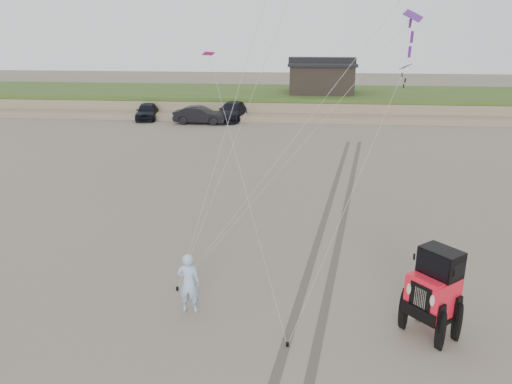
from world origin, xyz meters
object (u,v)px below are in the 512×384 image
jeep (431,302)px  man (189,283)px  cabin (321,77)px  truck_a (147,111)px  truck_b (200,115)px  truck_c (232,111)px

jeep → man: 6.61m
cabin → jeep: (2.00, -37.79, -2.26)m
cabin → truck_a: 16.99m
jeep → man: (-6.59, 0.52, -0.07)m
truck_a → truck_b: truck_b is taller
cabin → man: bearing=-97.0°
truck_a → man: man is taller
cabin → truck_c: 10.30m
truck_c → jeep: 33.13m
truck_a → man: size_ratio=2.35×
truck_a → man: 32.51m
truck_b → truck_c: (2.44, 2.08, 0.03)m
cabin → man: 37.62m
cabin → jeep: size_ratio=1.22×
truck_c → cabin: bearing=46.3°
cabin → man: size_ratio=3.54×
truck_c → jeep: jeep is taller
truck_c → truck_a: bearing=-168.3°
cabin → truck_c: cabin is taller
jeep → truck_b: bearing=161.6°
jeep → man: size_ratio=2.90×
jeep → man: jeep is taller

